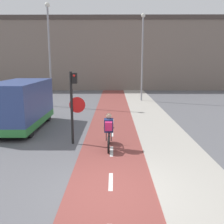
{
  "coord_description": "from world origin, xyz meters",
  "views": [
    {
      "loc": [
        0.09,
        -6.25,
        3.47
      ],
      "look_at": [
        0.0,
        4.93,
        1.2
      ],
      "focal_mm": 40.0,
      "sensor_mm": 36.0,
      "label": 1
    }
  ],
  "objects_px": {
    "cyclist_near": "(109,132)",
    "van": "(21,106)",
    "traffic_light_pole": "(74,100)",
    "street_lamp_far": "(49,46)",
    "street_lamp_sidewalk": "(142,49)"
  },
  "relations": [
    {
      "from": "cyclist_near",
      "to": "van",
      "type": "xyz_separation_m",
      "value": [
        -4.64,
        3.12,
        0.51
      ]
    },
    {
      "from": "traffic_light_pole",
      "to": "van",
      "type": "bearing_deg",
      "value": 141.76
    },
    {
      "from": "cyclist_near",
      "to": "traffic_light_pole",
      "type": "bearing_deg",
      "value": 156.83
    },
    {
      "from": "cyclist_near",
      "to": "van",
      "type": "distance_m",
      "value": 5.61
    },
    {
      "from": "street_lamp_far",
      "to": "street_lamp_sidewalk",
      "type": "distance_m",
      "value": 7.82
    },
    {
      "from": "traffic_light_pole",
      "to": "street_lamp_far",
      "type": "xyz_separation_m",
      "value": [
        -3.2,
        9.08,
        2.73
      ]
    },
    {
      "from": "street_lamp_far",
      "to": "van",
      "type": "height_order",
      "value": "street_lamp_far"
    },
    {
      "from": "traffic_light_pole",
      "to": "street_lamp_sidewalk",
      "type": "relative_size",
      "value": 0.41
    },
    {
      "from": "street_lamp_sidewalk",
      "to": "cyclist_near",
      "type": "relative_size",
      "value": 4.38
    },
    {
      "from": "street_lamp_sidewalk",
      "to": "traffic_light_pole",
      "type": "bearing_deg",
      "value": -109.25
    },
    {
      "from": "street_lamp_far",
      "to": "van",
      "type": "distance_m",
      "value": 7.42
    },
    {
      "from": "street_lamp_far",
      "to": "cyclist_near",
      "type": "bearing_deg",
      "value": -64.28
    },
    {
      "from": "traffic_light_pole",
      "to": "street_lamp_sidewalk",
      "type": "height_order",
      "value": "street_lamp_sidewalk"
    },
    {
      "from": "street_lamp_far",
      "to": "street_lamp_sidewalk",
      "type": "xyz_separation_m",
      "value": [
        7.33,
        2.74,
        -0.14
      ]
    },
    {
      "from": "street_lamp_sidewalk",
      "to": "cyclist_near",
      "type": "xyz_separation_m",
      "value": [
        -2.65,
        -12.45,
        -3.79
      ]
    }
  ]
}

